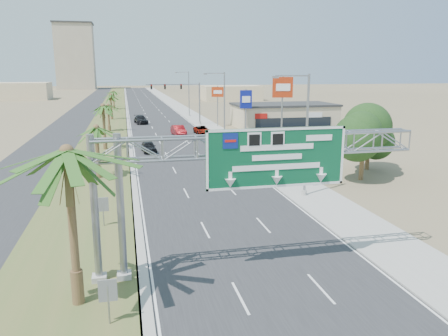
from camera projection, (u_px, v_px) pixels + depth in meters
road at (150, 109)px, 118.55m from camera, size 12.00×300.00×0.02m
sidewalk_right at (181, 108)px, 120.38m from camera, size 4.00×300.00×0.10m
median_grass at (112, 109)px, 116.38m from camera, size 7.00×300.00×0.12m
opposing_road at (85, 110)px, 114.88m from camera, size 8.00×300.00×0.02m
sign_gantry at (244, 156)px, 21.77m from camera, size 16.75×1.24×7.50m
palm_near at (67, 153)px, 17.99m from camera, size 5.70×5.70×8.35m
palm_row_b at (96, 128)px, 41.21m from camera, size 3.99×3.99×5.95m
palm_row_c at (103, 107)px, 56.26m from camera, size 3.99×3.99×6.75m
palm_row_d at (108, 106)px, 73.66m from camera, size 3.99×3.99×5.45m
palm_row_e at (111, 96)px, 91.60m from camera, size 3.99×3.99×6.15m
palm_row_f at (113, 92)px, 115.47m from camera, size 3.99×3.99×5.75m
streetlight_near at (304, 141)px, 35.36m from camera, size 3.27×0.44×10.00m
streetlight_mid at (223, 109)px, 63.91m from camera, size 3.27×0.44×10.00m
streetlight_far at (188, 96)px, 98.16m from camera, size 3.27×0.44×10.00m
signal_mast at (189, 100)px, 82.42m from camera, size 10.28×0.71×8.00m
store_building at (284, 116)px, 80.99m from camera, size 18.00×10.00×4.00m
oak_near at (364, 133)px, 40.86m from camera, size 4.50×4.50×6.80m
oak_far at (369, 134)px, 45.47m from camera, size 3.50×3.50×5.60m
median_signback_a at (108, 294)px, 17.58m from camera, size 0.75×0.08×2.08m
median_signback_b at (103, 207)px, 28.85m from camera, size 0.75×0.08×2.08m
tower_distant at (75, 57)px, 241.04m from camera, size 20.00×16.00×35.00m
building_distant_left at (14, 91)px, 155.76m from camera, size 24.00×14.00×6.00m
building_distant_right at (231, 93)px, 153.03m from camera, size 20.00×12.00×5.00m
car_left_lane at (149, 147)px, 55.76m from camera, size 1.97×4.20×1.39m
car_mid_lane at (179, 131)px, 70.04m from camera, size 2.19×5.06×1.62m
car_right_lane at (202, 130)px, 71.84m from camera, size 2.45×4.77×1.29m
car_far at (141, 120)px, 85.62m from camera, size 2.83×5.53×1.54m
pole_sign_red_near at (282, 93)px, 51.56m from camera, size 2.41×0.72×9.70m
pole_sign_blue at (246, 101)px, 72.63m from camera, size 2.00×0.36×7.25m
pole_sign_red_far at (218, 95)px, 79.88m from camera, size 2.17×1.04×7.50m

